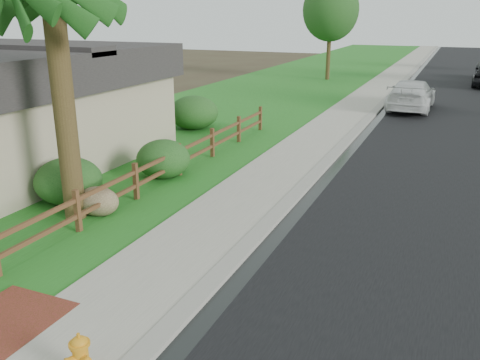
% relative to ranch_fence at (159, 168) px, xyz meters
% --- Properties ---
extents(ground, '(120.00, 120.00, 0.00)m').
position_rel_ranch_fence_xyz_m(ground, '(3.60, -6.40, -0.62)').
color(ground, '#392E1F').
extents(road, '(8.00, 90.00, 0.02)m').
position_rel_ranch_fence_xyz_m(road, '(8.20, 28.60, -0.61)').
color(road, black).
rests_on(road, ground).
extents(curb, '(0.40, 90.00, 0.12)m').
position_rel_ranch_fence_xyz_m(curb, '(4.00, 28.60, -0.56)').
color(curb, gray).
rests_on(curb, ground).
extents(wet_gutter, '(0.50, 90.00, 0.00)m').
position_rel_ranch_fence_xyz_m(wet_gutter, '(4.35, 28.60, -0.60)').
color(wet_gutter, black).
rests_on(wet_gutter, road).
extents(sidewalk, '(2.20, 90.00, 0.10)m').
position_rel_ranch_fence_xyz_m(sidewalk, '(2.70, 28.60, -0.57)').
color(sidewalk, gray).
rests_on(sidewalk, ground).
extents(grass_strip, '(1.60, 90.00, 0.06)m').
position_rel_ranch_fence_xyz_m(grass_strip, '(0.80, 28.60, -0.59)').
color(grass_strip, '#215D1A').
rests_on(grass_strip, ground).
extents(lawn_near, '(9.00, 90.00, 0.04)m').
position_rel_ranch_fence_xyz_m(lawn_near, '(-4.40, 28.60, -0.60)').
color(lawn_near, '#215D1A').
rests_on(lawn_near, ground).
extents(ranch_fence, '(0.12, 16.92, 1.10)m').
position_rel_ranch_fence_xyz_m(ranch_fence, '(0.00, 0.00, 0.00)').
color(ranch_fence, '#493418').
rests_on(ranch_fence, ground).
extents(fire_hydrant, '(0.46, 0.38, 0.71)m').
position_rel_ranch_fence_xyz_m(fire_hydrant, '(3.50, -7.70, -0.19)').
color(fire_hydrant, gold).
rests_on(fire_hydrant, sidewalk).
extents(white_suv, '(2.30, 5.50, 1.59)m').
position_rel_ranch_fence_xyz_m(white_suv, '(5.60, 16.46, 0.20)').
color(white_suv, silver).
rests_on(white_suv, road).
extents(boulder, '(1.22, 0.96, 0.76)m').
position_rel_ranch_fence_xyz_m(boulder, '(-0.30, -2.48, -0.24)').
color(boulder, brown).
rests_on(boulder, ground).
extents(shrub_b, '(2.19, 2.19, 1.28)m').
position_rel_ranch_fence_xyz_m(shrub_b, '(-1.60, -2.06, 0.02)').
color(shrub_b, '#173F16').
rests_on(shrub_b, ground).
extents(shrub_c, '(2.11, 2.11, 1.23)m').
position_rel_ranch_fence_xyz_m(shrub_c, '(-0.42, 0.93, -0.00)').
color(shrub_c, '#173F16').
rests_on(shrub_c, ground).
extents(shrub_d, '(2.89, 2.89, 1.50)m').
position_rel_ranch_fence_xyz_m(shrub_d, '(-2.90, 7.60, 0.13)').
color(shrub_d, '#173F16').
rests_on(shrub_d, ground).
extents(tree_mid_left, '(4.20, 4.20, 7.52)m').
position_rel_ranch_fence_xyz_m(tree_mid_left, '(-1.68, 27.33, 4.57)').
color(tree_mid_left, '#372616').
rests_on(tree_mid_left, ground).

